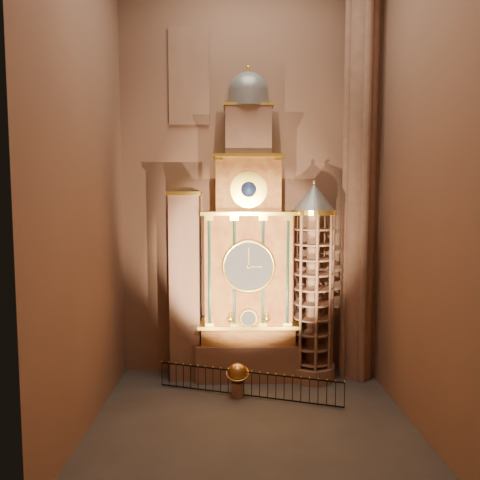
{
  "coord_description": "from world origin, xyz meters",
  "views": [
    {
      "loc": [
        -0.86,
        -18.06,
        9.5
      ],
      "look_at": [
        -0.47,
        3.0,
        7.77
      ],
      "focal_mm": 32.0,
      "sensor_mm": 36.0,
      "label": 1
    }
  ],
  "objects_px": {
    "portrait_tower": "(186,285)",
    "iron_railing": "(248,384)",
    "celestial_globe": "(237,377)",
    "astronomical_clock": "(248,257)",
    "stair_turret": "(313,283)"
  },
  "relations": [
    {
      "from": "celestial_globe",
      "to": "iron_railing",
      "type": "bearing_deg",
      "value": -15.71
    },
    {
      "from": "portrait_tower",
      "to": "celestial_globe",
      "type": "distance_m",
      "value": 5.58
    },
    {
      "from": "portrait_tower",
      "to": "iron_railing",
      "type": "bearing_deg",
      "value": -38.39
    },
    {
      "from": "stair_turret",
      "to": "celestial_globe",
      "type": "relative_size",
      "value": 6.48
    },
    {
      "from": "astronomical_clock",
      "to": "celestial_globe",
      "type": "bearing_deg",
      "value": -103.81
    },
    {
      "from": "stair_turret",
      "to": "celestial_globe",
      "type": "bearing_deg",
      "value": -151.88
    },
    {
      "from": "portrait_tower",
      "to": "stair_turret",
      "type": "relative_size",
      "value": 0.94
    },
    {
      "from": "celestial_globe",
      "to": "iron_railing",
      "type": "relative_size",
      "value": 0.19
    },
    {
      "from": "astronomical_clock",
      "to": "stair_turret",
      "type": "bearing_deg",
      "value": -4.3
    },
    {
      "from": "stair_turret",
      "to": "celestial_globe",
      "type": "xyz_separation_m",
      "value": [
        -4.1,
        -2.19,
        -4.27
      ]
    },
    {
      "from": "astronomical_clock",
      "to": "celestial_globe",
      "type": "relative_size",
      "value": 10.02
    },
    {
      "from": "stair_turret",
      "to": "iron_railing",
      "type": "relative_size",
      "value": 1.21
    },
    {
      "from": "portrait_tower",
      "to": "celestial_globe",
      "type": "height_order",
      "value": "portrait_tower"
    },
    {
      "from": "portrait_tower",
      "to": "iron_railing",
      "type": "height_order",
      "value": "portrait_tower"
    },
    {
      "from": "stair_turret",
      "to": "iron_railing",
      "type": "bearing_deg",
      "value": -147.02
    }
  ]
}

